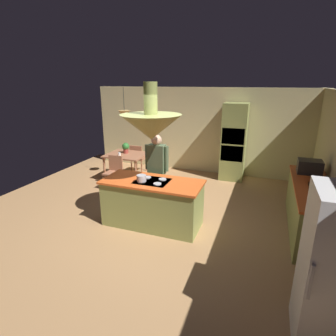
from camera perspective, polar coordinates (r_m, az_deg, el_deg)
The scene contains 17 objects.
ground at distance 5.72m, azimuth -2.36°, elevation -10.63°, with size 8.16×8.16×0.00m, color #AD7F51.
wall_back at distance 8.45m, azimuth 6.58°, elevation 7.79°, with size 6.80×0.10×2.55m, color beige.
kitchen_island at distance 5.35m, azimuth -3.25°, elevation -7.26°, with size 1.91×0.85×0.93m.
counter_run_right at distance 5.78m, azimuth 27.49°, elevation -7.38°, with size 0.73×2.47×0.91m.
oven_tower at distance 7.91m, azimuth 13.60°, elevation 5.27°, with size 0.66×0.62×2.16m.
dining_table at distance 7.77m, azimuth -8.67°, elevation 2.19°, with size 1.08×0.94×0.76m.
person_at_island at distance 5.84m, azimuth -2.35°, elevation 0.13°, with size 0.53×0.22×1.66m.
range_hood at distance 4.91m, azimuth -3.56°, elevation 8.86°, with size 1.10×1.10×1.00m.
pendant_light_over_table at distance 7.54m, azimuth -9.10°, elevation 11.00°, with size 0.32×0.32×0.82m.
chair_facing_island at distance 7.25m, azimuth -11.22°, elevation -0.41°, with size 0.40×0.40×0.87m.
chair_by_back_wall at distance 8.40m, azimuth -6.38°, elevation 2.34°, with size 0.40×0.40×0.87m.
potted_plant_on_table at distance 7.82m, azimuth -8.84°, elevation 4.29°, with size 0.20×0.20×0.30m.
cup_on_table at distance 7.58m, azimuth -10.14°, elevation 2.83°, with size 0.07×0.07×0.09m, color white.
canister_flour at distance 5.02m, azimuth 29.05°, elevation -4.65°, with size 0.12×0.12×0.18m, color #E0B78C.
canister_sugar at distance 5.19m, azimuth 28.79°, elevation -3.88°, with size 0.12×0.12×0.18m, color #E0B78C.
microwave_on_counter at distance 6.26m, azimuth 27.50°, elevation 0.24°, with size 0.46×0.36×0.28m, color #232326.
cooking_pot_on_cooktop at distance 5.10m, azimuth -5.58°, elevation -2.14°, with size 0.18×0.18×0.12m, color #B2B2B7.
Camera 1 is at (1.96, -4.64, 2.72)m, focal length 29.14 mm.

